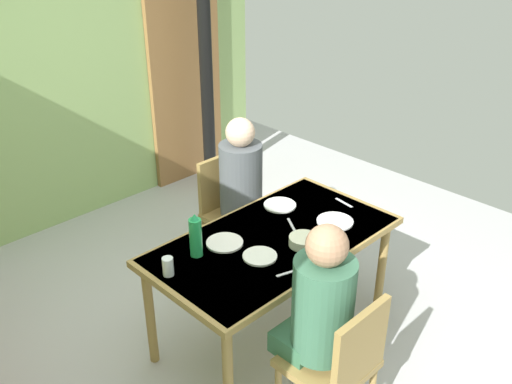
# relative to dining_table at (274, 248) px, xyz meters

# --- Properties ---
(ground_plane) EXTENTS (5.76, 5.76, 0.00)m
(ground_plane) POSITION_rel_dining_table_xyz_m (-0.23, 0.09, -0.65)
(ground_plane) COLOR #B5B5B8
(wall_back) EXTENTS (4.31, 0.10, 2.68)m
(wall_back) POSITION_rel_dining_table_xyz_m (-0.23, 2.31, 0.69)
(wall_back) COLOR #92B46C
(wall_back) RESTS_ON ground_plane
(door_wooden) EXTENTS (0.80, 0.05, 2.00)m
(door_wooden) POSITION_rel_dining_table_xyz_m (1.12, 2.23, 0.35)
(door_wooden) COLOR olive
(door_wooden) RESTS_ON ground_plane
(stove_pipe_column) EXTENTS (0.12, 0.12, 2.68)m
(stove_pipe_column) POSITION_rel_dining_table_xyz_m (1.15, 1.96, 0.69)
(stove_pipe_column) COLOR black
(stove_pipe_column) RESTS_ON ground_plane
(dining_table) EXTENTS (1.51, 0.82, 0.73)m
(dining_table) POSITION_rel_dining_table_xyz_m (0.00, 0.00, 0.00)
(dining_table) COLOR olive
(dining_table) RESTS_ON ground_plane
(chair_near_diner) EXTENTS (0.40, 0.40, 0.87)m
(chair_near_diner) POSITION_rel_dining_table_xyz_m (-0.33, -0.76, -0.16)
(chair_near_diner) COLOR olive
(chair_near_diner) RESTS_ON ground_plane
(chair_far_diner) EXTENTS (0.40, 0.40, 0.87)m
(chair_far_diner) POSITION_rel_dining_table_xyz_m (0.34, 0.76, -0.16)
(chair_far_diner) COLOR olive
(chair_far_diner) RESTS_ON ground_plane
(person_near_diner) EXTENTS (0.30, 0.37, 0.77)m
(person_near_diner) POSITION_rel_dining_table_xyz_m (-0.33, -0.63, 0.13)
(person_near_diner) COLOR #356748
(person_near_diner) RESTS_ON ground_plane
(person_far_diner) EXTENTS (0.30, 0.37, 0.77)m
(person_far_diner) POSITION_rel_dining_table_xyz_m (0.34, 0.63, 0.13)
(person_far_diner) COLOR #4C4958
(person_far_diner) RESTS_ON ground_plane
(water_bottle_green_near) EXTENTS (0.07, 0.07, 0.26)m
(water_bottle_green_near) POSITION_rel_dining_table_xyz_m (-0.44, 0.18, 0.19)
(water_bottle_green_near) COLOR green
(water_bottle_green_near) RESTS_ON dining_table
(serving_bowl_center) EXTENTS (0.17, 0.17, 0.05)m
(serving_bowl_center) POSITION_rel_dining_table_xyz_m (0.07, -0.17, 0.10)
(serving_bowl_center) COLOR #E8E9C4
(serving_bowl_center) RESTS_ON dining_table
(dinner_plate_near_left) EXTENTS (0.19, 0.19, 0.01)m
(dinner_plate_near_left) POSITION_rel_dining_table_xyz_m (-0.20, -0.08, 0.08)
(dinner_plate_near_left) COLOR white
(dinner_plate_near_left) RESTS_ON dining_table
(dinner_plate_near_right) EXTENTS (0.23, 0.23, 0.01)m
(dinner_plate_near_right) POSITION_rel_dining_table_xyz_m (0.40, -0.14, 0.08)
(dinner_plate_near_right) COLOR white
(dinner_plate_near_right) RESTS_ON dining_table
(dinner_plate_far_center) EXTENTS (0.21, 0.21, 0.01)m
(dinner_plate_far_center) POSITION_rel_dining_table_xyz_m (0.31, 0.24, 0.08)
(dinner_plate_far_center) COLOR white
(dinner_plate_far_center) RESTS_ON dining_table
(dinner_plate_far_side) EXTENTS (0.22, 0.22, 0.01)m
(dinner_plate_far_side) POSITION_rel_dining_table_xyz_m (-0.25, 0.16, 0.08)
(dinner_plate_far_side) COLOR white
(dinner_plate_far_side) RESTS_ON dining_table
(drinking_glass_by_near_diner) EXTENTS (0.06, 0.06, 0.10)m
(drinking_glass_by_near_diner) POSITION_rel_dining_table_xyz_m (0.03, -0.33, 0.12)
(drinking_glass_by_near_diner) COLOR silver
(drinking_glass_by_near_diner) RESTS_ON dining_table
(drinking_glass_by_far_diner) EXTENTS (0.06, 0.06, 0.10)m
(drinking_glass_by_far_diner) POSITION_rel_dining_table_xyz_m (-0.66, 0.14, 0.12)
(drinking_glass_by_far_diner) COLOR silver
(drinking_glass_by_far_diner) RESTS_ON dining_table
(cutlery_knife_near) EXTENTS (0.04, 0.15, 0.00)m
(cutlery_knife_near) POSITION_rel_dining_table_xyz_m (0.64, -0.03, 0.07)
(cutlery_knife_near) COLOR silver
(cutlery_knife_near) RESTS_ON dining_table
(cutlery_fork_near) EXTENTS (0.09, 0.14, 0.00)m
(cutlery_fork_near) POSITION_rel_dining_table_xyz_m (0.18, 0.03, 0.07)
(cutlery_fork_near) COLOR silver
(cutlery_fork_near) RESTS_ON dining_table
(cutlery_knife_far) EXTENTS (0.15, 0.06, 0.00)m
(cutlery_knife_far) POSITION_rel_dining_table_xyz_m (-0.20, -0.30, 0.07)
(cutlery_knife_far) COLOR silver
(cutlery_knife_far) RESTS_ON dining_table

